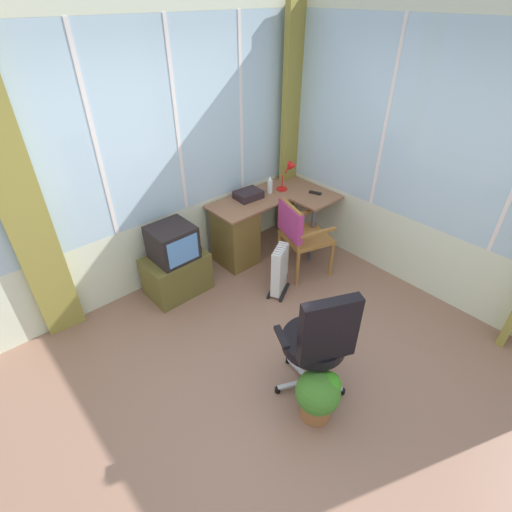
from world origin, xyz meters
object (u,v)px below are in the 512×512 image
at_px(desk_lamp, 290,171).
at_px(office_chair, 320,339).
at_px(space_heater, 280,269).
at_px(potted_plant, 319,393).
at_px(spray_bottle, 270,185).
at_px(paper_tray, 248,195).
at_px(desk, 241,231).
at_px(tv_remote, 315,193).
at_px(wooden_armchair, 297,230).
at_px(tv_on_stand, 176,264).

xyz_separation_m(desk_lamp, office_chair, (-1.53, -1.81, -0.33)).
xyz_separation_m(office_chair, space_heater, (0.71, 1.12, -0.34)).
relative_size(desk_lamp, office_chair, 0.34).
bearing_deg(potted_plant, desk_lamp, 49.76).
relative_size(office_chair, potted_plant, 2.41).
xyz_separation_m(spray_bottle, paper_tray, (-0.29, 0.06, -0.06)).
bearing_deg(desk, space_heater, -96.52).
height_order(desk, desk_lamp, desk_lamp).
xyz_separation_m(tv_remote, spray_bottle, (-0.39, 0.39, 0.09)).
bearing_deg(space_heater, potted_plant, -123.50).
bearing_deg(space_heater, desk, 83.48).
relative_size(wooden_armchair, office_chair, 0.83).
relative_size(desk_lamp, tv_on_stand, 0.45).
bearing_deg(wooden_armchair, space_heater, -161.82).
bearing_deg(tv_remote, space_heater, -178.00).
bearing_deg(potted_plant, paper_tray, 61.90).
xyz_separation_m(paper_tray, office_chair, (-0.99, -1.96, -0.14)).
distance_m(wooden_armchair, space_heater, 0.49).
distance_m(office_chair, tv_on_stand, 1.88).
relative_size(desk, spray_bottle, 6.48).
bearing_deg(tv_on_stand, wooden_armchair, -27.31).
distance_m(desk_lamp, potted_plant, 2.66).
height_order(wooden_armchair, tv_on_stand, wooden_armchair).
bearing_deg(tv_on_stand, paper_tray, 5.07).
distance_m(spray_bottle, paper_tray, 0.30).
distance_m(wooden_armchair, potted_plant, 1.87).
distance_m(desk, spray_bottle, 0.65).
bearing_deg(spray_bottle, tv_on_stand, -178.35).
relative_size(paper_tray, potted_plant, 0.67).
xyz_separation_m(spray_bottle, space_heater, (-0.58, -0.78, -0.54)).
relative_size(tv_remote, potted_plant, 0.33).
bearing_deg(desk, tv_remote, -22.05).
relative_size(tv_remote, office_chair, 0.14).
bearing_deg(desk, paper_tray, 23.63).
height_order(office_chair, tv_on_stand, office_chair).
bearing_deg(tv_remote, office_chair, -158.22).
bearing_deg(paper_tray, wooden_armchair, -82.80).
height_order(paper_tray, potted_plant, paper_tray).
xyz_separation_m(desk, office_chair, (-0.79, -1.87, 0.23)).
height_order(tv_remote, spray_bottle, spray_bottle).
xyz_separation_m(desk, desk_lamp, (0.73, -0.06, 0.56)).
relative_size(wooden_armchair, potted_plant, 1.99).
xyz_separation_m(desk_lamp, tv_remote, (0.14, -0.30, -0.22)).
height_order(spray_bottle, wooden_armchair, spray_bottle).
xyz_separation_m(desk_lamp, tv_on_stand, (-1.64, 0.05, -0.60)).
xyz_separation_m(paper_tray, wooden_armchair, (0.09, -0.72, -0.20)).
bearing_deg(paper_tray, desk, -156.37).
xyz_separation_m(tv_remote, tv_on_stand, (-1.78, 0.34, -0.38)).
distance_m(spray_bottle, tv_on_stand, 1.47).
relative_size(desk_lamp, tv_remote, 2.42).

